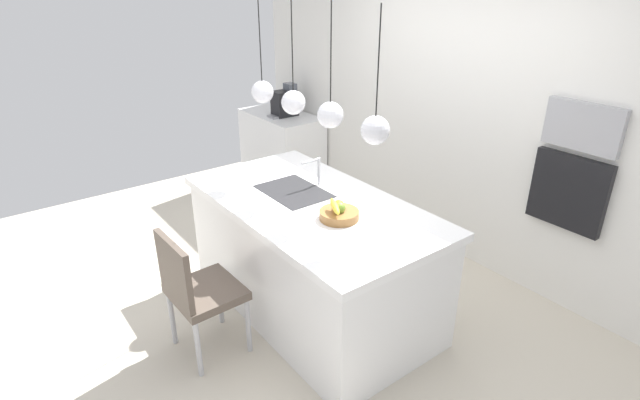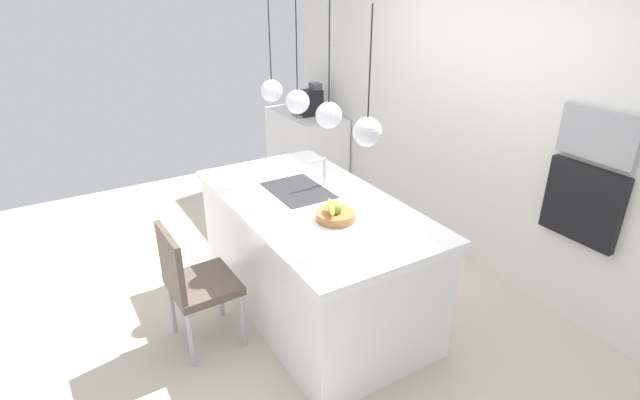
# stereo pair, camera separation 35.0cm
# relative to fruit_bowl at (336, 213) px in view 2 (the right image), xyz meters

# --- Properties ---
(floor) EXTENTS (6.60, 6.60, 0.00)m
(floor) POSITION_rel_fruit_bowl_xyz_m (-0.33, 0.02, -0.97)
(floor) COLOR beige
(floor) RESTS_ON ground
(back_wall) EXTENTS (6.00, 0.10, 2.60)m
(back_wall) POSITION_rel_fruit_bowl_xyz_m (-0.33, 1.67, 0.33)
(back_wall) COLOR silver
(back_wall) RESTS_ON ground
(kitchen_island) EXTENTS (2.04, 1.10, 0.93)m
(kitchen_island) POSITION_rel_fruit_bowl_xyz_m (-0.33, 0.02, -0.51)
(kitchen_island) COLOR white
(kitchen_island) RESTS_ON ground
(sink_basin) EXTENTS (0.56, 0.40, 0.02)m
(sink_basin) POSITION_rel_fruit_bowl_xyz_m (-0.57, 0.02, -0.05)
(sink_basin) COLOR #2D2D30
(sink_basin) RESTS_ON kitchen_island
(faucet) EXTENTS (0.02, 0.17, 0.22)m
(faucet) POSITION_rel_fruit_bowl_xyz_m (-0.57, 0.23, 0.10)
(faucet) COLOR silver
(faucet) RESTS_ON kitchen_island
(fruit_bowl) EXTENTS (0.27, 0.27, 0.15)m
(fruit_bowl) POSITION_rel_fruit_bowl_xyz_m (0.00, 0.00, 0.00)
(fruit_bowl) COLOR #9E6B38
(fruit_bowl) RESTS_ON kitchen_island
(side_counter) EXTENTS (1.10, 0.60, 0.87)m
(side_counter) POSITION_rel_fruit_bowl_xyz_m (-2.73, 1.30, -0.54)
(side_counter) COLOR white
(side_counter) RESTS_ON ground
(coffee_machine) EXTENTS (0.20, 0.35, 0.38)m
(coffee_machine) POSITION_rel_fruit_bowl_xyz_m (-2.64, 1.30, 0.05)
(coffee_machine) COLOR black
(coffee_machine) RESTS_ON side_counter
(microwave) EXTENTS (0.54, 0.08, 0.34)m
(microwave) POSITION_rel_fruit_bowl_xyz_m (0.74, 1.60, 0.49)
(microwave) COLOR #9E9EA3
(microwave) RESTS_ON back_wall
(oven) EXTENTS (0.56, 0.08, 0.56)m
(oven) POSITION_rel_fruit_bowl_xyz_m (0.74, 1.60, -0.01)
(oven) COLOR black
(oven) RESTS_ON back_wall
(chair_near) EXTENTS (0.48, 0.45, 0.93)m
(chair_near) POSITION_rel_fruit_bowl_xyz_m (-0.38, -0.91, -0.44)
(chair_near) COLOR brown
(chair_near) RESTS_ON ground
(pendant_light_left) EXTENTS (0.17, 0.17, 0.77)m
(pendant_light_left) POSITION_rel_fruit_bowl_xyz_m (-0.96, 0.02, 0.65)
(pendant_light_left) COLOR silver
(pendant_light_center_left) EXTENTS (0.17, 0.17, 0.77)m
(pendant_light_center_left) POSITION_rel_fruit_bowl_xyz_m (-0.54, 0.02, 0.65)
(pendant_light_center_left) COLOR silver
(pendant_light_center_right) EXTENTS (0.17, 0.17, 0.77)m
(pendant_light_center_right) POSITION_rel_fruit_bowl_xyz_m (-0.12, 0.02, 0.65)
(pendant_light_center_right) COLOR silver
(pendant_light_right) EXTENTS (0.17, 0.17, 0.77)m
(pendant_light_right) POSITION_rel_fruit_bowl_xyz_m (0.30, 0.02, 0.65)
(pendant_light_right) COLOR silver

